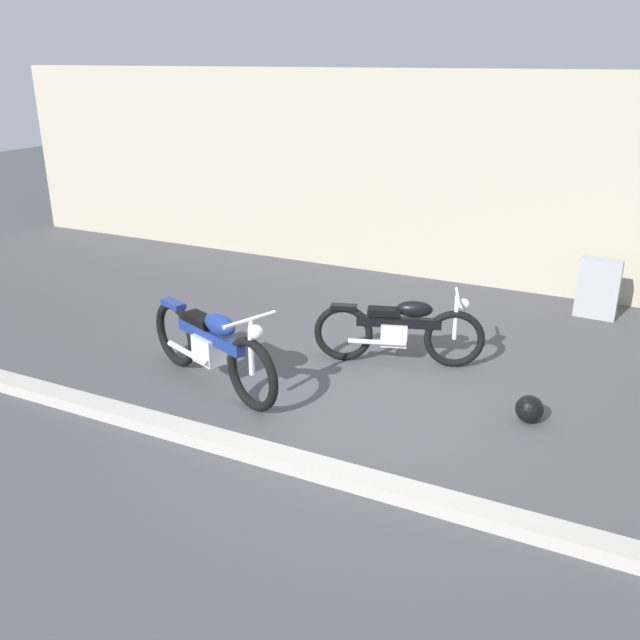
{
  "coord_description": "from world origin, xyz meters",
  "views": [
    {
      "loc": [
        2.28,
        -5.83,
        3.37
      ],
      "look_at": [
        -0.91,
        0.68,
        0.55
      ],
      "focal_mm": 38.24,
      "sensor_mm": 36.0,
      "label": 1
    }
  ],
  "objects_px": {
    "stone_marker": "(598,288)",
    "motorcycle_blue": "(212,345)",
    "motorcycle_black": "(400,330)",
    "helmet": "(529,409)"
  },
  "relations": [
    {
      "from": "stone_marker",
      "to": "motorcycle_blue",
      "type": "bearing_deg",
      "value": -130.82
    },
    {
      "from": "helmet",
      "to": "motorcycle_blue",
      "type": "relative_size",
      "value": 0.13
    },
    {
      "from": "stone_marker",
      "to": "helmet",
      "type": "relative_size",
      "value": 3.02
    },
    {
      "from": "helmet",
      "to": "motorcycle_black",
      "type": "bearing_deg",
      "value": 155.84
    },
    {
      "from": "stone_marker",
      "to": "motorcycle_black",
      "type": "distance_m",
      "value": 3.24
    },
    {
      "from": "stone_marker",
      "to": "helmet",
      "type": "xyz_separation_m",
      "value": [
        -0.29,
        -3.35,
        -0.28
      ]
    },
    {
      "from": "motorcycle_black",
      "to": "motorcycle_blue",
      "type": "height_order",
      "value": "motorcycle_blue"
    },
    {
      "from": "helmet",
      "to": "motorcycle_black",
      "type": "distance_m",
      "value": 1.8
    },
    {
      "from": "stone_marker",
      "to": "motorcycle_black",
      "type": "height_order",
      "value": "motorcycle_black"
    },
    {
      "from": "stone_marker",
      "to": "helmet",
      "type": "height_order",
      "value": "stone_marker"
    }
  ]
}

